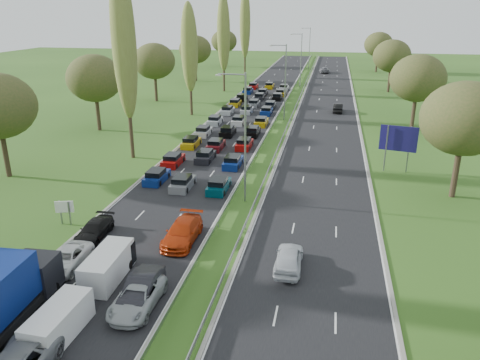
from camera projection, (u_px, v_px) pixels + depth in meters
The scene contains 22 objects.
ground at pixel (285, 117), 78.37m from camera, with size 260.00×260.00×0.00m, color #2B4F18.
near_carriageway at pixel (248, 113), 81.90m from camera, with size 10.50×215.00×0.04m, color black.
far_carriageway at pixel (326, 116), 79.46m from camera, with size 10.50×215.00×0.04m, color black.
central_reservation at pixel (287, 111), 80.49m from camera, with size 2.36×215.00×0.32m.
lamp_columns at pixel (285, 83), 74.47m from camera, with size 0.18×140.18×12.00m.
poplar_row at pixel (167, 45), 66.10m from camera, with size 2.80×127.80×22.44m.
woodland_left at pixel (83, 82), 64.51m from camera, with size 8.00×166.00×11.10m.
woodland_right at pixel (428, 87), 59.92m from camera, with size 8.00×153.00×11.10m.
traffic_queue_fill at pixel (243, 117), 76.94m from camera, with size 9.08×68.87×0.80m.
near_car_2 at pixel (66, 259), 32.67m from camera, with size 2.22×4.81×1.34m, color white.
near_car_3 at pixel (94, 230), 37.03m from camera, with size 1.84×4.53×1.31m, color black.
near_car_7 at pixel (105, 268), 31.47m from camera, with size 1.93×4.75×1.38m, color #05394B.
near_car_9 at pixel (141, 288), 29.03m from camera, with size 1.67×4.79×1.58m, color black.
near_car_10 at pixel (137, 297), 28.25m from camera, with size 2.33×5.06×1.41m, color #9FA5A8.
near_car_11 at pixel (182, 232), 36.33m from camera, with size 2.25×5.53×1.61m, color #B5300B.
far_car_0 at pixel (289, 258), 32.51m from camera, with size 1.87×4.65×1.58m, color silver.
far_car_1 at pixel (338, 108), 82.18m from camera, with size 1.60×4.58×1.51m, color black.
far_car_2 at pixel (325, 70), 132.78m from camera, with size 2.61×5.65×1.57m, color gray.
white_van_front at pixel (61, 320), 25.86m from camera, with size 1.80×4.59×1.85m.
white_van_rear at pixel (109, 264), 31.33m from camera, with size 1.94×4.93×1.98m.
info_sign at pixel (65, 209), 39.07m from camera, with size 1.46×0.54×2.10m.
direction_sign at pixel (398, 141), 51.14m from camera, with size 3.93×0.97×5.20m.
Camera 1 is at (11.90, 2.78, 17.13)m, focal length 35.00 mm.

